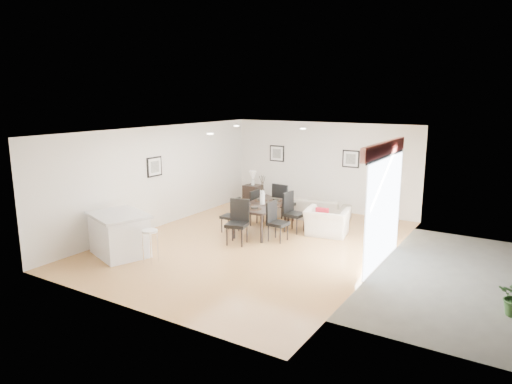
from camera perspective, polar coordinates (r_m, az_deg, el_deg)
The scene contains 26 objects.
ground at distance 11.04m, azimuth -0.21°, elevation -6.43°, with size 8.00×8.00×0.00m, color tan.
wall_back at distance 14.19m, azimuth 8.35°, elevation 3.18°, with size 6.00×0.04×2.70m, color silver.
wall_front at distance 7.68m, azimuth -16.20°, elevation -4.61°, with size 6.00×0.04×2.70m, color silver.
wall_left at distance 12.51m, azimuth -11.98°, elevation 1.88°, with size 0.04×8.00×2.70m, color silver.
wall_right at distance 9.49m, azimuth 15.37°, elevation -1.44°, with size 0.04×8.00×2.70m, color silver.
ceiling at distance 10.50m, azimuth -0.22°, elevation 7.69°, with size 6.00×8.00×0.02m, color white.
sofa at distance 13.29m, azimuth 7.19°, elevation -1.99°, with size 2.06×0.81×0.60m, color gray.
armchair at distance 11.73m, azimuth 8.84°, elevation -3.73°, with size 1.05×0.92×0.68m, color beige.
dining_table at distance 11.77m, azimuth 0.81°, elevation -1.90°, with size 1.03×1.84×0.74m.
dining_chair_wnear at distance 11.78m, azimuth -2.92°, elevation -2.66°, with size 0.43×0.43×0.92m.
dining_chair_wfar at distance 12.49m, azimuth -0.61°, elevation -1.68°, with size 0.44×0.44×0.96m.
dining_chair_enear at distance 11.13m, azimuth 2.41°, elevation -3.38°, with size 0.45×0.45×0.97m.
dining_chair_efar at distance 11.88m, azimuth 4.48°, elevation -2.22°, with size 0.50×0.50×1.04m.
dining_chair_head at distance 10.91m, azimuth -2.24°, elevation -3.39°, with size 0.58×0.58×1.07m.
dining_chair_foot at distance 12.71m, azimuth 3.28°, elevation -1.11°, with size 0.53×0.53×1.10m.
vase at distance 11.69m, azimuth 0.81°, elevation -0.17°, with size 0.91×1.44×0.76m.
coffee_table at distance 14.10m, azimuth 1.49°, elevation -1.54°, with size 0.97×0.58×0.39m, color black.
side_table at distance 14.75m, azimuth -0.39°, elevation -0.38°, with size 0.50×0.50×0.66m, color black.
table_lamp at distance 14.63m, azimuth -0.39°, elevation 2.00°, with size 0.24×0.24×0.45m.
cushion at distance 11.62m, azimuth 8.25°, elevation -2.77°, with size 0.33×0.10×0.33m, color #A71522.
kitchen_island at distance 10.58m, azimuth -16.72°, elevation -5.05°, with size 1.62×1.43×0.95m.
bar_stool at distance 9.88m, azimuth -13.13°, elevation -5.21°, with size 0.33×0.33×0.72m.
framed_print_back_left at distance 14.82m, azimuth 2.64°, elevation 4.83°, with size 0.52×0.04×0.52m.
framed_print_back_right at distance 13.80m, azimuth 11.77°, elevation 4.07°, with size 0.52×0.04×0.52m.
framed_print_left_wall at distance 12.30m, azimuth -12.58°, elevation 3.10°, with size 0.04×0.52×0.52m.
sliding_door at distance 9.72m, azimuth 15.72°, elevation 0.75°, with size 0.12×2.70×2.57m.
Camera 1 is at (5.53, -8.90, 3.47)m, focal length 32.00 mm.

